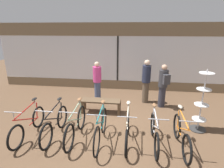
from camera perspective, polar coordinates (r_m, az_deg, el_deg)
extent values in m
plane|color=brown|center=(5.46, -2.24, -14.87)|extent=(24.00, 24.00, 0.00)
cube|color=#7A664C|center=(8.83, 1.80, -0.16)|extent=(12.00, 0.08, 0.45)
cube|color=white|center=(8.52, 1.88, 8.18)|extent=(12.00, 0.04, 2.15)
cube|color=#7A664C|center=(8.40, 1.98, 17.47)|extent=(12.00, 0.08, 0.60)
cube|color=black|center=(8.49, 1.86, 8.15)|extent=(0.08, 0.02, 2.15)
torus|color=black|center=(5.94, -22.88, -9.87)|extent=(0.06, 0.66, 0.66)
torus|color=black|center=(5.17, -28.85, -15.06)|extent=(0.06, 0.66, 0.66)
cylinder|color=red|center=(5.40, -26.19, -10.28)|extent=(0.03, 1.01, 0.51)
cylinder|color=red|center=(5.81, -23.35, -7.93)|extent=(0.03, 0.11, 0.49)
cylinder|color=red|center=(5.31, -26.42, -7.50)|extent=(0.03, 0.94, 0.10)
cylinder|color=red|center=(5.76, -24.07, -10.93)|extent=(0.03, 0.49, 0.03)
cylinder|color=#B2B2B7|center=(5.66, -23.93, -5.26)|extent=(0.02, 0.02, 0.14)
ellipsoid|color=black|center=(5.63, -24.03, -4.51)|extent=(0.11, 0.22, 0.06)
cylinder|color=#B2B2B7|center=(4.93, -29.51, -8.68)|extent=(0.02, 0.02, 0.12)
cylinder|color=#ADADB2|center=(4.91, -29.61, -8.05)|extent=(0.46, 0.02, 0.02)
torus|color=black|center=(5.67, -15.91, -10.27)|extent=(0.06, 0.69, 0.69)
torus|color=black|center=(4.87, -20.70, -15.74)|extent=(0.06, 0.69, 0.69)
cylinder|color=black|center=(5.11, -18.55, -10.70)|extent=(0.03, 0.97, 0.51)
cylinder|color=black|center=(5.53, -16.28, -8.25)|extent=(0.03, 0.11, 0.49)
cylinder|color=black|center=(5.02, -18.71, -7.77)|extent=(0.03, 0.89, 0.10)
cylinder|color=black|center=(5.48, -16.85, -11.37)|extent=(0.03, 0.47, 0.03)
cylinder|color=#B2B2B7|center=(5.37, -16.73, -5.45)|extent=(0.02, 0.02, 0.14)
ellipsoid|color=black|center=(5.34, -16.81, -4.66)|extent=(0.11, 0.22, 0.06)
cylinder|color=#B2B2B7|center=(4.62, -21.19, -9.00)|extent=(0.02, 0.02, 0.12)
cylinder|color=#ADADB2|center=(4.60, -21.27, -8.33)|extent=(0.46, 0.02, 0.02)
torus|color=black|center=(5.46, -9.94, -10.73)|extent=(0.05, 0.72, 0.72)
torus|color=black|center=(4.62, -13.84, -16.78)|extent=(0.05, 0.72, 0.72)
cylinder|color=gray|center=(4.88, -12.03, -11.33)|extent=(0.03, 0.98, 0.51)
cylinder|color=gray|center=(5.32, -10.20, -8.65)|extent=(0.03, 0.11, 0.49)
cylinder|color=gray|center=(4.78, -12.12, -8.27)|extent=(0.03, 0.91, 0.10)
cylinder|color=gray|center=(5.26, -10.69, -11.93)|extent=(0.03, 0.47, 0.03)
cylinder|color=#B2B2B7|center=(5.15, -10.52, -5.76)|extent=(0.02, 0.02, 0.14)
ellipsoid|color=brown|center=(5.12, -10.57, -4.94)|extent=(0.11, 0.22, 0.06)
cylinder|color=#B2B2B7|center=(4.36, -14.15, -9.70)|extent=(0.02, 0.02, 0.12)
cylinder|color=#ADADB2|center=(4.33, -14.21, -9.00)|extent=(0.46, 0.02, 0.02)
torus|color=black|center=(5.23, -2.64, -11.75)|extent=(0.04, 0.74, 0.74)
torus|color=black|center=(4.39, -5.00, -18.22)|extent=(0.04, 0.74, 0.74)
cylinder|color=#1E7A7F|center=(4.64, -3.85, -12.46)|extent=(0.03, 0.95, 0.51)
cylinder|color=#1E7A7F|center=(5.08, -2.75, -9.61)|extent=(0.03, 0.11, 0.49)
cylinder|color=#1E7A7F|center=(4.54, -3.85, -9.27)|extent=(0.03, 0.88, 0.10)
cylinder|color=#1E7A7F|center=(5.03, -3.09, -13.02)|extent=(0.03, 0.46, 0.03)
cylinder|color=#B2B2B7|center=(4.91, -2.89, -6.61)|extent=(0.02, 0.02, 0.14)
ellipsoid|color=brown|center=(4.88, -2.90, -5.75)|extent=(0.11, 0.22, 0.06)
cylinder|color=#B2B2B7|center=(4.11, -5.06, -10.83)|extent=(0.02, 0.02, 0.12)
cylinder|color=#ADADB2|center=(4.08, -5.08, -10.09)|extent=(0.46, 0.02, 0.02)
torus|color=black|center=(5.28, 5.25, -11.98)|extent=(0.06, 0.66, 0.66)
torus|color=black|center=(4.40, 4.68, -18.75)|extent=(0.06, 0.66, 0.66)
cylinder|color=beige|center=(4.67, 5.06, -12.85)|extent=(0.03, 0.98, 0.51)
cylinder|color=beige|center=(5.13, 5.31, -9.87)|extent=(0.03, 0.11, 0.49)
cylinder|color=beige|center=(4.56, 5.17, -9.68)|extent=(0.03, 0.91, 0.10)
cylinder|color=beige|center=(5.08, 5.14, -13.31)|extent=(0.03, 0.47, 0.03)
cylinder|color=#B2B2B7|center=(4.96, 5.39, -6.91)|extent=(0.02, 0.02, 0.14)
ellipsoid|color=#B2A893|center=(4.93, 5.42, -6.07)|extent=(0.11, 0.22, 0.06)
cylinder|color=#B2B2B7|center=(4.12, 4.94, -11.41)|extent=(0.02, 0.02, 0.12)
cylinder|color=#ADADB2|center=(4.09, 4.96, -10.68)|extent=(0.46, 0.02, 0.02)
torus|color=black|center=(5.26, 13.10, -12.57)|extent=(0.05, 0.66, 0.66)
torus|color=black|center=(4.42, 14.37, -19.13)|extent=(0.05, 0.66, 0.66)
cylinder|color=#BCBCC1|center=(4.67, 13.94, -13.37)|extent=(0.03, 0.94, 0.51)
cylinder|color=#BCBCC1|center=(5.11, 13.33, -10.47)|extent=(0.03, 0.11, 0.49)
cylinder|color=#BCBCC1|center=(4.56, 14.16, -10.21)|extent=(0.03, 0.87, 0.10)
cylinder|color=#BCBCC1|center=(5.06, 13.34, -13.86)|extent=(0.03, 0.45, 0.03)
cylinder|color=#B2B2B7|center=(4.93, 13.63, -7.51)|extent=(0.02, 0.02, 0.14)
ellipsoid|color=brown|center=(4.90, 13.70, -6.66)|extent=(0.11, 0.22, 0.06)
cylinder|color=#B2B2B7|center=(4.14, 14.92, -11.84)|extent=(0.02, 0.02, 0.12)
cylinder|color=#ADADB2|center=(4.11, 14.99, -11.11)|extent=(0.46, 0.02, 0.02)
torus|color=black|center=(5.32, 20.43, -12.72)|extent=(0.06, 0.69, 0.69)
torus|color=black|center=(4.52, 23.23, -18.99)|extent=(0.06, 0.69, 0.69)
cylinder|color=orange|center=(4.76, 22.14, -13.43)|extent=(0.03, 0.92, 0.51)
cylinder|color=orange|center=(5.17, 20.81, -10.64)|extent=(0.03, 0.11, 0.49)
cylinder|color=orange|center=(4.65, 22.45, -10.33)|extent=(0.03, 0.85, 0.10)
cylinder|color=orange|center=(5.13, 20.97, -13.96)|extent=(0.03, 0.44, 0.03)
cylinder|color=#B2B2B7|center=(5.00, 21.30, -7.72)|extent=(0.02, 0.02, 0.14)
ellipsoid|color=#B2A893|center=(4.97, 21.40, -6.88)|extent=(0.11, 0.22, 0.06)
cylinder|color=#B2B2B7|center=(4.25, 24.03, -11.84)|extent=(0.02, 0.02, 0.12)
cylinder|color=#ADADB2|center=(4.22, 24.14, -11.13)|extent=(0.46, 0.02, 0.02)
cylinder|color=#333333|center=(6.08, 26.08, -13.05)|extent=(0.48, 0.48, 0.03)
cylinder|color=silver|center=(5.69, 27.33, -4.99)|extent=(0.04, 0.04, 1.87)
cylinder|color=white|center=(5.92, 26.53, -10.22)|extent=(0.40, 0.40, 0.02)
cylinder|color=white|center=(5.73, 27.17, -6.02)|extent=(0.40, 0.40, 0.02)
cylinder|color=white|center=(5.58, 27.85, -1.55)|extent=(0.40, 0.40, 0.02)
cylinder|color=white|center=(5.45, 28.56, 3.15)|extent=(0.40, 0.40, 0.02)
cube|color=brown|center=(6.31, -3.63, -5.42)|extent=(1.40, 0.44, 0.05)
cube|color=brown|center=(6.40, -9.76, -7.70)|extent=(0.08, 0.08, 0.44)
cube|color=brown|center=(6.17, 2.20, -8.47)|extent=(0.08, 0.08, 0.44)
cube|color=brown|center=(6.71, -8.88, -6.40)|extent=(0.08, 0.08, 0.44)
cube|color=brown|center=(6.49, 2.49, -7.07)|extent=(0.08, 0.08, 0.44)
cylinder|color=#424C6B|center=(7.43, -4.73, -2.26)|extent=(0.34, 0.34, 0.81)
cylinder|color=#D13D84|center=(7.22, -4.87, 3.15)|extent=(0.44, 0.44, 0.64)
sphere|color=beige|center=(7.12, -4.96, 6.46)|extent=(0.21, 0.21, 0.21)
cylinder|color=#2D2D38|center=(7.06, 15.93, -4.00)|extent=(0.33, 0.33, 0.82)
cylinder|color=#333338|center=(6.83, 16.44, 1.72)|extent=(0.43, 0.43, 0.65)
sphere|color=tan|center=(6.73, 16.76, 5.23)|extent=(0.21, 0.21, 0.21)
cube|color=#38383D|center=(6.61, 17.37, 1.41)|extent=(0.27, 0.21, 0.36)
cylinder|color=brown|center=(7.31, 10.84, -2.64)|extent=(0.36, 0.36, 0.87)
cylinder|color=#23283D|center=(7.08, 11.20, 3.25)|extent=(0.48, 0.48, 0.69)
sphere|color=beige|center=(6.99, 11.42, 6.85)|extent=(0.22, 0.22, 0.22)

